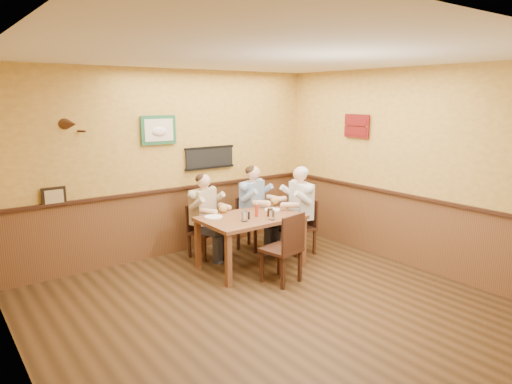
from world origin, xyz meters
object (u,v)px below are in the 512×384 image
diner_tan_shirt (203,220)px  hot_sauce_bottle (257,210)px  chair_near_side (281,248)px  diner_white_elder (301,215)px  water_glass_left (245,216)px  chair_back_right (252,223)px  chair_back_left (203,231)px  chair_right_end (301,226)px  salt_shaker (244,215)px  cola_tumbler (270,212)px  pepper_shaker (248,215)px  diner_blue_polo (252,212)px  water_glass_mid (272,215)px  dining_table (251,223)px

diner_tan_shirt → hot_sauce_bottle: size_ratio=5.95×
chair_near_side → diner_white_elder: diner_white_elder is taller
water_glass_left → chair_back_right: bearing=48.6°
chair_back_left → chair_near_side: bearing=-95.8°
chair_right_end → salt_shaker: (-1.12, -0.07, 0.37)m
chair_right_end → cola_tumbler: bearing=-61.1°
chair_back_left → salt_shaker: 0.91m
water_glass_left → pepper_shaker: bearing=30.9°
diner_blue_polo → water_glass_left: diner_blue_polo is taller
chair_near_side → diner_blue_polo: diner_blue_polo is taller
cola_tumbler → salt_shaker: 0.37m
chair_right_end → water_glass_mid: (-0.86, -0.36, 0.39)m
chair_near_side → diner_tan_shirt: bearing=-87.8°
chair_back_left → diner_white_elder: diner_white_elder is taller
chair_back_right → diner_blue_polo: size_ratio=0.70×
dining_table → water_glass_left: (-0.22, -0.16, 0.16)m
hot_sauce_bottle → pepper_shaker: size_ratio=1.93×
water_glass_mid → hot_sauce_bottle: 0.27m
chair_back_left → water_glass_left: water_glass_left is taller
dining_table → chair_back_right: bearing=53.0°
chair_back_left → chair_right_end: size_ratio=0.95×
chair_right_end → water_glass_mid: 1.01m
diner_blue_polo → chair_back_left: bearing=149.0°
salt_shaker → chair_back_right: bearing=47.3°
pepper_shaker → water_glass_left: bearing=-149.1°
pepper_shaker → chair_near_side: bearing=-79.0°
chair_back_left → pepper_shaker: pepper_shaker is taller
water_glass_mid → water_glass_left: bearing=155.5°
chair_near_side → hot_sauce_bottle: (0.06, 0.61, 0.38)m
diner_blue_polo → diner_white_elder: size_ratio=0.99×
chair_back_right → diner_tan_shirt: diner_tan_shirt is taller
chair_back_left → hot_sauce_bottle: hot_sauce_bottle is taller
diner_blue_polo → salt_shaker: diner_blue_polo is taller
chair_back_left → water_glass_left: (0.10, -0.93, 0.41)m
chair_right_end → water_glass_left: 1.29m
salt_shaker → chair_near_side: bearing=-78.5°
chair_back_left → water_glass_left: 1.03m
water_glass_left → chair_near_side: bearing=-66.5°
chair_back_right → water_glass_left: water_glass_left is taller
salt_shaker → water_glass_left: bearing=-123.8°
hot_sauce_bottle → pepper_shaker: (-0.17, -0.04, -0.05)m
diner_blue_polo → water_glass_mid: bearing=-132.9°
chair_near_side → hot_sauce_bottle: same height
chair_back_right → cola_tumbler: (-0.27, -0.80, 0.38)m
hot_sauce_bottle → chair_near_side: bearing=-95.4°
diner_white_elder → water_glass_mid: size_ratio=9.68×
dining_table → hot_sauce_bottle: hot_sauce_bottle is taller
diner_blue_polo → water_glass_mid: 1.05m
diner_tan_shirt → cola_tumbler: (0.54, -0.93, 0.23)m
water_glass_left → diner_blue_polo: bearing=48.6°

